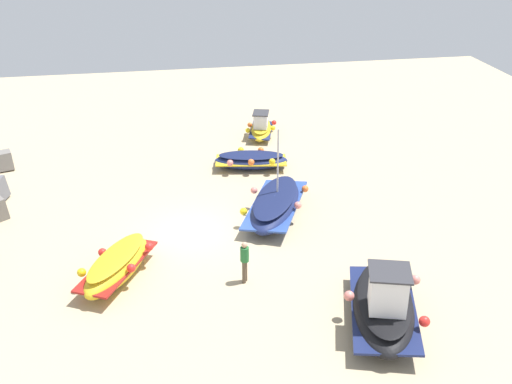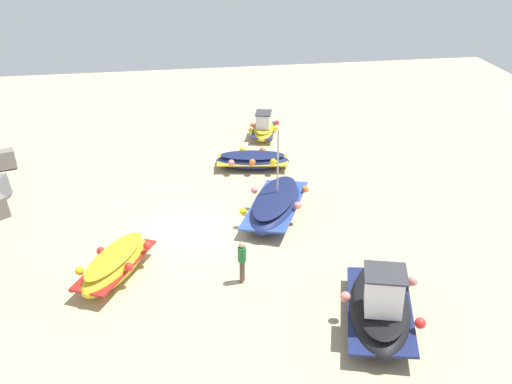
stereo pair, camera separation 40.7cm
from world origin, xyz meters
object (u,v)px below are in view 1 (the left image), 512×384
object	(u,v)px
fishing_boat_4	(117,266)
person_walking	(245,259)
fishing_boat_2	(275,204)
fishing_boat_1	(384,305)
fishing_boat_3	(261,128)
fishing_boat_0	(251,160)

from	to	relation	value
fishing_boat_4	person_walking	bearing A→B (deg)	-74.60
fishing_boat_2	fishing_boat_1	bearing A→B (deg)	38.00
fishing_boat_3	fishing_boat_0	bearing A→B (deg)	-1.78
fishing_boat_3	fishing_boat_2	bearing A→B (deg)	8.38
fishing_boat_3	fishing_boat_4	size ratio (longest dim) A/B	0.81
fishing_boat_2	person_walking	size ratio (longest dim) A/B	3.28
fishing_boat_3	fishing_boat_4	xyz separation A→B (m)	(-13.66, 7.99, 0.05)
fishing_boat_1	fishing_boat_2	world-z (taller)	fishing_boat_2
fishing_boat_2	fishing_boat_4	distance (m)	7.80
fishing_boat_1	person_walking	world-z (taller)	fishing_boat_1
fishing_boat_1	fishing_boat_0	bearing A→B (deg)	-154.35
fishing_boat_1	person_walking	size ratio (longest dim) A/B	3.19
fishing_boat_0	fishing_boat_3	size ratio (longest dim) A/B	1.16
fishing_boat_0	fishing_boat_1	size ratio (longest dim) A/B	0.74
fishing_boat_4	fishing_boat_3	bearing A→B (deg)	-2.38
fishing_boat_3	person_walking	xyz separation A→B (m)	(-14.69, 3.36, 0.46)
fishing_boat_2	fishing_boat_4	xyz separation A→B (m)	(-3.85, 6.79, 0.02)
fishing_boat_1	fishing_boat_3	xyz separation A→B (m)	(17.89, 0.79, -0.20)
person_walking	fishing_boat_1	bearing A→B (deg)	170.47
fishing_boat_0	person_walking	size ratio (longest dim) A/B	2.37
fishing_boat_3	person_walking	bearing A→B (deg)	2.44
fishing_boat_2	fishing_boat_3	world-z (taller)	fishing_boat_2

